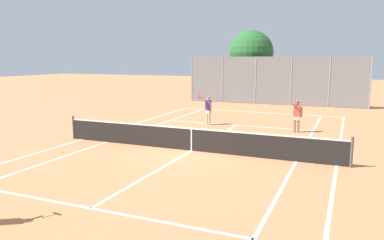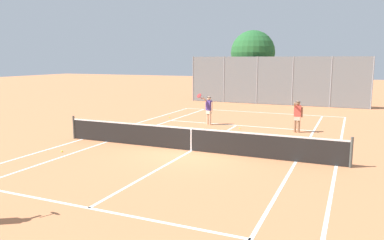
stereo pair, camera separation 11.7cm
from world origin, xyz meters
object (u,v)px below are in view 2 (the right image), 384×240
Objects in this scene: loose_tennis_ball_0 at (170,117)px; tree_behind_left at (253,54)px; loose_tennis_ball_1 at (208,137)px; loose_tennis_ball_4 at (62,151)px; tennis_net at (191,139)px; player_far_left at (209,108)px; player_far_right at (297,115)px; loose_tennis_ball_2 at (240,128)px.

tree_behind_left is (2.24, 11.77, 4.06)m from loose_tennis_ball_0.
loose_tennis_ball_1 is 1.00× the size of loose_tennis_ball_4.
tennis_net is 6.76× the size of player_far_left.
player_far_right is at bearing 40.13° from loose_tennis_ball_1.
player_far_right is 14.97m from tree_behind_left.
loose_tennis_ball_2 is at bearing -78.04° from tree_behind_left.
loose_tennis_ball_4 is at bearing -135.44° from player_far_right.
tree_behind_left is at bearing 101.96° from loose_tennis_ball_2.
loose_tennis_ball_4 is (-4.38, -4.83, 0.00)m from loose_tennis_ball_1.
loose_tennis_ball_4 is (-3.13, -8.20, -0.89)m from player_far_left.
player_far_left is 0.29× the size of tree_behind_left.
tennis_net is 181.82× the size of loose_tennis_ball_4.
player_far_left is 3.55m from loose_tennis_ball_0.
player_far_right reaches higher than loose_tennis_ball_4.
tennis_net reaches higher than loose_tennis_ball_4.
player_far_right is 3.05m from loose_tennis_ball_2.
loose_tennis_ball_4 is (-8.01, -7.89, -0.88)m from player_far_right.
player_far_left is 26.88× the size of loose_tennis_ball_2.
player_far_right is at bearing 59.13° from tennis_net.
tree_behind_left is at bearing 97.26° from tennis_net.
loose_tennis_ball_2 and loose_tennis_ball_4 have the same top height.
loose_tennis_ball_0 and loose_tennis_ball_4 have the same top height.
loose_tennis_ball_0 is 5.47m from loose_tennis_ball_2.
loose_tennis_ball_2 is 0.01× the size of tree_behind_left.
tennis_net is at bearing 25.87° from loose_tennis_ball_4.
tennis_net is at bearing -82.74° from tree_behind_left.
loose_tennis_ball_0 is 1.00× the size of loose_tennis_ball_4.
player_far_right is at bearing -3.54° from player_far_left.
tennis_net is 19.56m from tree_behind_left.
loose_tennis_ball_1 is at bearing -69.60° from player_far_left.
loose_tennis_ball_4 is at bearing -95.92° from tree_behind_left.
loose_tennis_ball_1 is at bearing -139.87° from player_far_right.
tennis_net is 6.59m from player_far_right.
tree_behind_left is (-2.43, 19.07, 3.58)m from tennis_net.
loose_tennis_ball_4 is at bearing -132.21° from loose_tennis_ball_1.
loose_tennis_ball_0 is 6.46m from loose_tennis_ball_1.
loose_tennis_ball_0 is at bearing 159.73° from loose_tennis_ball_2.
loose_tennis_ball_0 is at bearing 122.57° from tennis_net.
loose_tennis_ball_1 and loose_tennis_ball_2 have the same top height.
loose_tennis_ball_1 and loose_tennis_ball_4 have the same top height.
player_far_right is 24.24× the size of loose_tennis_ball_1.
player_far_left is 26.88× the size of loose_tennis_ball_4.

